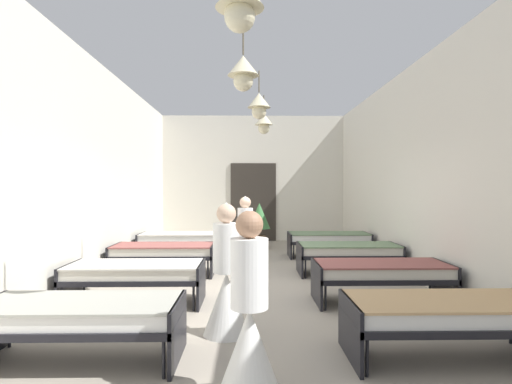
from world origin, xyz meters
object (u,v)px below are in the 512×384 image
object	(u,v)px
potted_plant	(259,220)
bed_right_row_2	(348,251)
nurse_near_aisle	(245,245)
bed_left_row_2	(164,252)
nurse_far_aisle	(249,329)
bed_left_row_1	(136,273)
bed_left_row_3	(181,239)
bed_left_row_0	(79,315)
bed_right_row_1	(381,272)
bed_right_row_3	(328,238)
bed_right_row_0	(446,313)
nurse_mid_aisle	(226,287)

from	to	relation	value
potted_plant	bed_right_row_2	bearing A→B (deg)	-64.51
nurse_near_aisle	bed_left_row_2	bearing A→B (deg)	-117.54
bed_right_row_2	nurse_far_aisle	xyz separation A→B (m)	(-1.90, -4.46, 0.09)
bed_right_row_2	nurse_near_aisle	world-z (taller)	nurse_near_aisle
bed_left_row_1	bed_left_row_3	world-z (taller)	same
bed_left_row_0	bed_left_row_1	bearing A→B (deg)	90.00
potted_plant	bed_right_row_1	bearing A→B (deg)	-73.05
nurse_far_aisle	bed_left_row_3	bearing A→B (deg)	-16.63
bed_right_row_3	nurse_far_aisle	distance (m)	6.64
bed_right_row_0	nurse_far_aisle	size ratio (longest dim) A/B	1.28
bed_right_row_1	bed_left_row_2	xyz separation A→B (m)	(-3.51, 1.90, 0.00)
bed_left_row_0	bed_right_row_1	distance (m)	3.99
bed_right_row_1	bed_left_row_2	bearing A→B (deg)	151.55
bed_left_row_0	nurse_far_aisle	xyz separation A→B (m)	(1.61, -0.66, 0.09)
bed_right_row_3	bed_left_row_3	bearing A→B (deg)	180.00
nurse_mid_aisle	bed_right_row_1	bearing A→B (deg)	104.48
bed_right_row_3	bed_right_row_2	bearing A→B (deg)	-90.00
bed_left_row_1	potted_plant	bearing A→B (deg)	70.18
bed_left_row_0	bed_left_row_3	world-z (taller)	same
bed_left_row_1	bed_right_row_2	xyz separation A→B (m)	(3.51, 1.90, 0.00)
bed_right_row_1	potted_plant	bearing A→B (deg)	106.95
bed_right_row_0	bed_left_row_2	xyz separation A→B (m)	(-3.51, 3.80, 0.00)
bed_right_row_0	bed_left_row_1	bearing A→B (deg)	151.55
bed_left_row_0	nurse_far_aisle	bearing A→B (deg)	-22.41
bed_left_row_1	nurse_far_aisle	world-z (taller)	nurse_far_aisle
bed_right_row_0	bed_left_row_1	xyz separation A→B (m)	(-3.51, 1.90, 0.00)
nurse_far_aisle	bed_right_row_1	bearing A→B (deg)	-67.32
bed_right_row_2	potted_plant	bearing A→B (deg)	115.49
bed_right_row_3	potted_plant	distance (m)	2.20
bed_left_row_3	nurse_mid_aisle	distance (m)	5.19
bed_left_row_1	bed_left_row_2	world-z (taller)	same
bed_left_row_0	bed_left_row_2	size ratio (longest dim) A/B	1.00
bed_right_row_0	bed_left_row_2	size ratio (longest dim) A/B	1.00
bed_right_row_2	nurse_near_aisle	distance (m)	1.98
bed_left_row_3	nurse_far_aisle	distance (m)	6.57
bed_left_row_2	nurse_mid_aisle	bearing A→B (deg)	-66.50
bed_left_row_2	potted_plant	bearing A→B (deg)	60.59
bed_left_row_0	bed_right_row_3	bearing A→B (deg)	58.40
bed_left_row_0	bed_left_row_2	world-z (taller)	same
nurse_near_aisle	bed_left_row_1	bearing A→B (deg)	-71.41
bed_right_row_2	bed_right_row_1	bearing A→B (deg)	-90.00
nurse_near_aisle	nurse_far_aisle	size ratio (longest dim) A/B	1.00
bed_left_row_1	nurse_mid_aisle	xyz separation A→B (m)	(1.35, -1.21, 0.09)
bed_left_row_3	nurse_mid_aisle	size ratio (longest dim) A/B	1.28
bed_left_row_0	nurse_near_aisle	distance (m)	4.30
bed_left_row_0	bed_right_row_2	world-z (taller)	same
bed_left_row_2	nurse_far_aisle	bearing A→B (deg)	-70.17
bed_left_row_0	nurse_far_aisle	distance (m)	1.74
bed_right_row_0	nurse_mid_aisle	distance (m)	2.26
bed_right_row_0	bed_left_row_3	distance (m)	6.69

